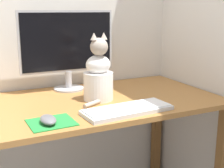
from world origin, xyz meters
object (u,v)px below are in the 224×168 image
keyboard (127,110)px  cat (98,75)px  computer_mouse_left (48,120)px  monitor (67,46)px

keyboard → cat: size_ratio=1.23×
keyboard → computer_mouse_left: computer_mouse_left is taller
keyboard → cat: 0.26m
keyboard → cat: cat is taller
computer_mouse_left → cat: cat is taller
cat → monitor: bearing=99.7°
monitor → computer_mouse_left: bearing=-116.3°
keyboard → computer_mouse_left: (-0.36, 0.00, 0.01)m
computer_mouse_left → monitor: bearing=63.7°
monitor → keyboard: size_ratio=1.27×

